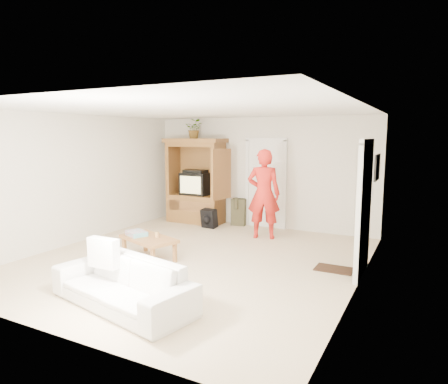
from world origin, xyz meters
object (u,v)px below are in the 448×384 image
object	(u,v)px
armoire	(197,186)
coffee_table	(149,240)
sofa	(122,283)
man	(264,194)

from	to	relation	value
armoire	coffee_table	world-z (taller)	armoire
armoire	coffee_table	xyz separation A→B (m)	(0.84, -3.00, -0.56)
sofa	coffee_table	size ratio (longest dim) A/B	1.72
sofa	man	bearing A→B (deg)	97.35
man	coffee_table	xyz separation A→B (m)	(-1.24, -2.32, -0.60)
man	sofa	world-z (taller)	man
armoire	man	world-z (taller)	armoire
armoire	sofa	size ratio (longest dim) A/B	1.02
man	coffee_table	bearing A→B (deg)	47.22
man	sofa	bearing A→B (deg)	70.97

